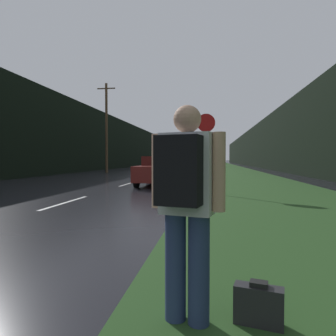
{
  "coord_description": "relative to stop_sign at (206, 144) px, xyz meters",
  "views": [
    {
      "loc": [
        4.47,
        0.13,
        1.36
      ],
      "look_at": [
        2.39,
        14.56,
        0.91
      ],
      "focal_mm": 32.0,
      "sensor_mm": 36.0,
      "label": 1
    }
  ],
  "objects": [
    {
      "name": "suitcase",
      "position": [
        0.58,
        -9.37,
        -1.76
      ],
      "size": [
        0.41,
        0.23,
        0.37
      ],
      "rotation": [
        0.0,
        0.0,
        -0.23
      ],
      "color": "#232326",
      "rests_on": "ground_plane"
    },
    {
      "name": "grass_verge",
      "position": [
        2.35,
        28.04,
        -1.92
      ],
      "size": [
        6.0,
        240.0,
        0.02
      ],
      "primitive_type": "cube",
      "color": "#26471E",
      "rests_on": "ground_plane"
    },
    {
      "name": "treeline_near_side",
      "position": [
        8.35,
        38.04,
        1.52
      ],
      "size": [
        2.0,
        140.0,
        6.9
      ],
      "primitive_type": "cube",
      "color": "black",
      "rests_on": "ground_plane"
    },
    {
      "name": "lane_stripe_b",
      "position": [
        -4.27,
        -3.12,
        -1.93
      ],
      "size": [
        0.12,
        3.0,
        0.01
      ],
      "primitive_type": "cube",
      "color": "silver",
      "rests_on": "ground_plane"
    },
    {
      "name": "utility_pole_far",
      "position": [
        -10.03,
        16.62,
        2.59
      ],
      "size": [
        1.8,
        0.24,
        8.78
      ],
      "color": "#4C3823",
      "rests_on": "ground_plane"
    },
    {
      "name": "car_passing_near",
      "position": [
        -2.46,
        3.41,
        -1.18
      ],
      "size": [
        1.86,
        4.62,
        1.48
      ],
      "rotation": [
        0.0,
        0.0,
        3.14
      ],
      "color": "maroon",
      "rests_on": "ground_plane"
    },
    {
      "name": "lane_stripe_e",
      "position": [
        -4.27,
        17.88,
        -1.93
      ],
      "size": [
        0.12,
        3.0,
        0.01
      ],
      "primitive_type": "cube",
      "color": "silver",
      "rests_on": "ground_plane"
    },
    {
      "name": "hitchhiker_with_backpack",
      "position": [
        -0.0,
        -9.44,
        -0.9
      ],
      "size": [
        0.61,
        0.49,
        1.8
      ],
      "rotation": [
        0.0,
        0.0,
        -0.23
      ],
      "color": "navy",
      "rests_on": "ground_plane"
    },
    {
      "name": "lane_stripe_f",
      "position": [
        -4.27,
        24.88,
        -1.93
      ],
      "size": [
        0.12,
        3.0,
        0.01
      ],
      "primitive_type": "cube",
      "color": "silver",
      "rests_on": "ground_plane"
    },
    {
      "name": "lane_stripe_c",
      "position": [
        -4.27,
        3.88,
        -1.93
      ],
      "size": [
        0.12,
        3.0,
        0.01
      ],
      "primitive_type": "cube",
      "color": "silver",
      "rests_on": "ground_plane"
    },
    {
      "name": "stop_sign",
      "position": [
        0.0,
        0.0,
        0.0
      ],
      "size": [
        0.71,
        0.07,
        3.13
      ],
      "color": "slate",
      "rests_on": "ground_plane"
    },
    {
      "name": "delivery_truck",
      "position": [
        -6.08,
        79.1,
        -0.23
      ],
      "size": [
        2.52,
        7.43,
        3.22
      ],
      "color": "gray",
      "rests_on": "ground_plane"
    },
    {
      "name": "lane_stripe_d",
      "position": [
        -4.27,
        10.88,
        -1.93
      ],
      "size": [
        0.12,
        3.0,
        0.01
      ],
      "primitive_type": "cube",
      "color": "silver",
      "rests_on": "ground_plane"
    },
    {
      "name": "treeline_far_side",
      "position": [
        -13.89,
        38.04,
        1.63
      ],
      "size": [
        2.0,
        140.0,
        7.12
      ],
      "primitive_type": "cube",
      "color": "black",
      "rests_on": "ground_plane"
    }
  ]
}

